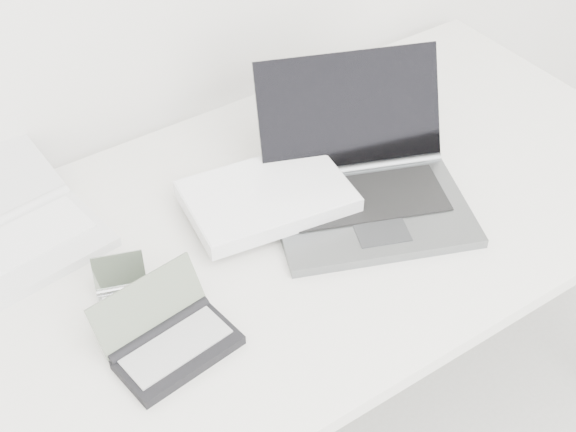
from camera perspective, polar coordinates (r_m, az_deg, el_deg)
desk at (r=1.55m, az=0.09°, el=-1.67°), size 1.60×0.80×0.73m
laptop_large at (r=1.53m, az=2.57°, el=1.98°), size 0.58×0.47×0.23m
netbook_open_white at (r=1.55m, az=-18.88°, el=-0.98°), size 0.31×0.38×0.07m
pda_silver at (r=1.39m, az=-11.66°, el=-5.55°), size 0.12×0.12×0.07m
palmtop_charcoal at (r=1.31m, az=-8.40°, el=-8.68°), size 0.21×0.18×0.10m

